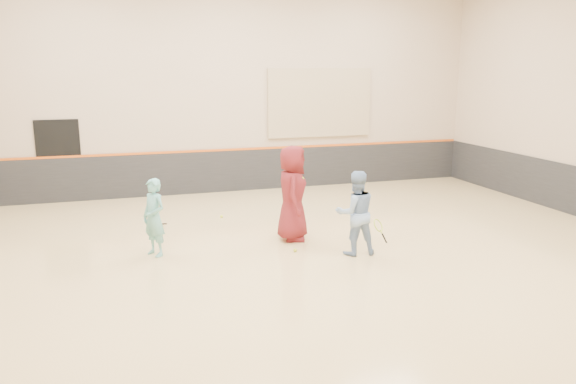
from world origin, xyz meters
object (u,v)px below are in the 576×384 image
object	(u,v)px
girl	(154,217)
instructor	(356,213)
spare_racket	(153,222)
young_man	(292,193)

from	to	relation	value
girl	instructor	bearing A→B (deg)	40.00
spare_racket	instructor	bearing A→B (deg)	-42.12
girl	young_man	bearing A→B (deg)	60.16
girl	young_man	distance (m)	2.83
instructor	spare_racket	size ratio (longest dim) A/B	2.61
girl	instructor	world-z (taller)	instructor
girl	spare_racket	world-z (taller)	girl
young_man	spare_racket	xyz separation A→B (m)	(-2.70, 1.95, -0.92)
instructor	young_man	world-z (taller)	young_man
girl	young_man	world-z (taller)	young_man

